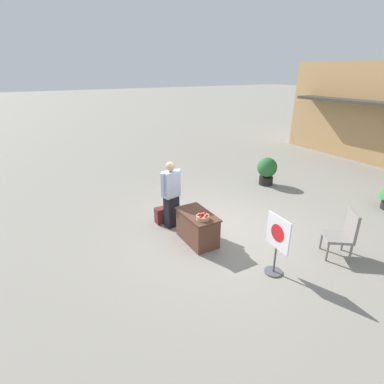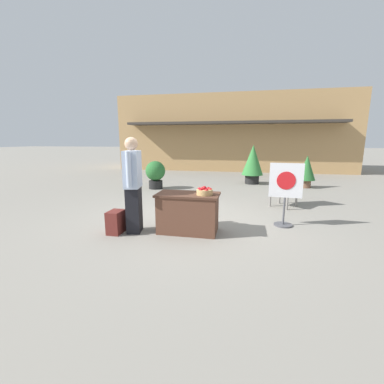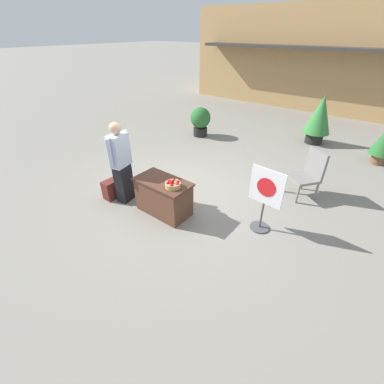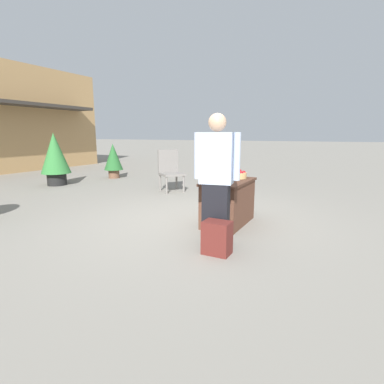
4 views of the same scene
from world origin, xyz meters
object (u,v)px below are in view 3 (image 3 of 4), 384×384
(display_table, at_px, (164,196))
(poster_board, at_px, (265,198))
(person_visitor, at_px, (121,163))
(potted_plant_near_left, at_px, (319,117))
(patio_chair, at_px, (309,172))
(potted_plant_near_right, at_px, (200,120))
(apple_basket, at_px, (173,184))
(backpack, at_px, (111,189))

(display_table, bearing_deg, poster_board, 22.15)
(person_visitor, distance_m, poster_board, 2.93)
(potted_plant_near_left, bearing_deg, person_visitor, -110.53)
(person_visitor, relative_size, patio_chair, 1.62)
(person_visitor, bearing_deg, potted_plant_near_right, 93.33)
(apple_basket, distance_m, potted_plant_near_right, 4.77)
(apple_basket, bearing_deg, potted_plant_near_left, 80.68)
(display_table, relative_size, poster_board, 0.91)
(patio_chair, bearing_deg, potted_plant_near_left, -130.69)
(apple_basket, xyz_separation_m, poster_board, (1.48, 0.78, -0.10))
(apple_basket, bearing_deg, patio_chair, 54.64)
(display_table, height_order, potted_plant_near_left, potted_plant_near_left)
(poster_board, bearing_deg, backpack, -66.69)
(display_table, relative_size, backpack, 2.71)
(display_table, relative_size, patio_chair, 1.06)
(apple_basket, height_order, poster_board, poster_board)
(backpack, distance_m, potted_plant_near_left, 6.73)
(poster_board, xyz_separation_m, patio_chair, (0.27, 1.69, -0.11))
(display_table, distance_m, apple_basket, 0.53)
(potted_plant_near_left, bearing_deg, backpack, -112.53)
(display_table, height_order, patio_chair, patio_chair)
(patio_chair, xyz_separation_m, potted_plant_near_right, (-4.15, 1.65, -0.03))
(display_table, xyz_separation_m, poster_board, (1.79, 0.73, 0.33))
(backpack, distance_m, patio_chair, 4.36)
(potted_plant_near_left, bearing_deg, poster_board, -84.27)
(backpack, relative_size, potted_plant_near_right, 0.43)
(person_visitor, bearing_deg, poster_board, 7.18)
(person_visitor, xyz_separation_m, poster_board, (2.77, 0.93, -0.20))
(backpack, bearing_deg, display_table, 14.99)
(person_visitor, relative_size, potted_plant_near_right, 1.78)
(apple_basket, distance_m, person_visitor, 1.31)
(patio_chair, relative_size, potted_plant_near_left, 0.71)
(display_table, bearing_deg, person_visitor, -168.73)
(person_visitor, height_order, patio_chair, person_visitor)
(display_table, height_order, apple_basket, apple_basket)
(apple_basket, relative_size, backpack, 0.69)
(poster_board, xyz_separation_m, potted_plant_near_left, (-0.51, 5.11, 0.15))
(apple_basket, relative_size, patio_chair, 0.27)
(display_table, relative_size, potted_plant_near_right, 1.17)
(potted_plant_near_left, height_order, potted_plant_near_right, potted_plant_near_left)
(person_visitor, distance_m, patio_chair, 4.02)
(backpack, relative_size, poster_board, 0.33)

